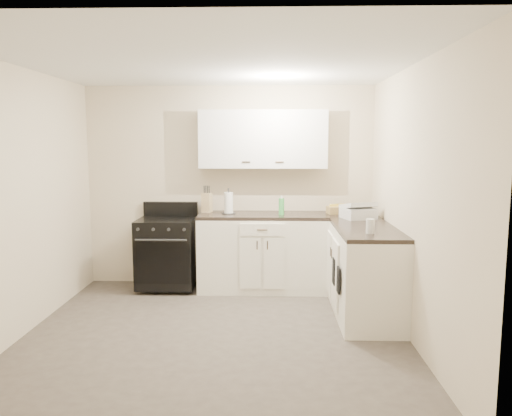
{
  "coord_description": "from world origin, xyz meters",
  "views": [
    {
      "loc": [
        0.51,
        -4.49,
        1.81
      ],
      "look_at": [
        0.36,
        0.85,
        1.1
      ],
      "focal_mm": 35.0,
      "sensor_mm": 36.0,
      "label": 1
    }
  ],
  "objects_px": {
    "paper_towel": "(229,203)",
    "countertop_grill": "(358,213)",
    "knife_block": "(207,203)",
    "wicker_basket": "(338,210)",
    "stove": "(167,252)"
  },
  "relations": [
    {
      "from": "knife_block",
      "to": "countertop_grill",
      "type": "height_order",
      "value": "knife_block"
    },
    {
      "from": "paper_towel",
      "to": "stove",
      "type": "bearing_deg",
      "value": -177.39
    },
    {
      "from": "countertop_grill",
      "to": "paper_towel",
      "type": "bearing_deg",
      "value": 149.56
    },
    {
      "from": "paper_towel",
      "to": "wicker_basket",
      "type": "relative_size",
      "value": 0.99
    },
    {
      "from": "knife_block",
      "to": "countertop_grill",
      "type": "xyz_separation_m",
      "value": [
        1.79,
        -0.46,
        -0.06
      ]
    },
    {
      "from": "stove",
      "to": "paper_towel",
      "type": "relative_size",
      "value": 3.2
    },
    {
      "from": "stove",
      "to": "knife_block",
      "type": "xyz_separation_m",
      "value": [
        0.48,
        0.15,
        0.6
      ]
    },
    {
      "from": "stove",
      "to": "countertop_grill",
      "type": "height_order",
      "value": "countertop_grill"
    },
    {
      "from": "knife_block",
      "to": "paper_towel",
      "type": "distance_m",
      "value": 0.3
    },
    {
      "from": "paper_towel",
      "to": "wicker_basket",
      "type": "distance_m",
      "value": 1.34
    },
    {
      "from": "stove",
      "to": "paper_towel",
      "type": "xyz_separation_m",
      "value": [
        0.76,
        0.03,
        0.61
      ]
    },
    {
      "from": "knife_block",
      "to": "wicker_basket",
      "type": "xyz_separation_m",
      "value": [
        1.62,
        -0.06,
        -0.08
      ]
    },
    {
      "from": "knife_block",
      "to": "wicker_basket",
      "type": "height_order",
      "value": "knife_block"
    },
    {
      "from": "knife_block",
      "to": "countertop_grill",
      "type": "distance_m",
      "value": 1.85
    },
    {
      "from": "paper_towel",
      "to": "countertop_grill",
      "type": "xyz_separation_m",
      "value": [
        1.51,
        -0.35,
        -0.07
      ]
    }
  ]
}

